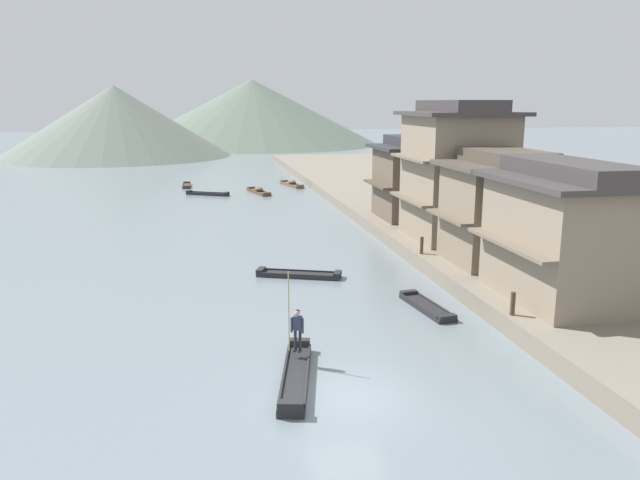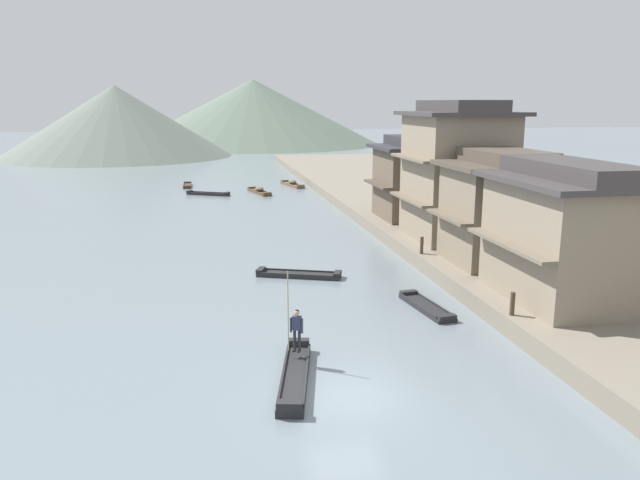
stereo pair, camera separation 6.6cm
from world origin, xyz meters
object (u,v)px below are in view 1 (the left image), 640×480
object	(u,v)px
boat_moored_far	(208,194)
house_waterfront_narrow	(412,178)
boat_midriver_upstream	(299,275)
mooring_post_dock_mid	(422,245)
mooring_post_dock_near	(513,304)
house_waterfront_nearest	(567,233)
house_waterfront_tall	(457,172)
boatman_person	(297,325)
boat_midriver_drifting	(292,184)
boat_moored_second	(259,191)
house_waterfront_second	(502,208)
boat_foreground_poled	(296,376)
boat_moored_third	(427,307)
boat_moored_nearest	(187,186)

from	to	relation	value
boat_moored_far	house_waterfront_narrow	bearing A→B (deg)	-53.77
boat_midriver_upstream	mooring_post_dock_mid	size ratio (longest dim) A/B	4.72
house_waterfront_narrow	boat_midriver_upstream	bearing A→B (deg)	-131.92
mooring_post_dock_near	mooring_post_dock_mid	bearing A→B (deg)	90.00
house_waterfront_nearest	house_waterfront_tall	size ratio (longest dim) A/B	0.88
boatman_person	boat_midriver_drifting	distance (m)	49.91
house_waterfront_narrow	mooring_post_dock_near	distance (m)	22.46
boat_moored_second	house_waterfront_second	distance (m)	36.29
boat_moored_second	house_waterfront_nearest	size ratio (longest dim) A/B	0.68
boat_foreground_poled	house_waterfront_second	distance (m)	17.47
house_waterfront_nearest	house_waterfront_tall	distance (m)	13.04
boat_moored_third	mooring_post_dock_mid	world-z (taller)	mooring_post_dock_mid
boat_foreground_poled	boat_midriver_upstream	bearing A→B (deg)	80.49
house_waterfront_narrow	boat_midriver_drifting	bearing A→B (deg)	101.78
house_waterfront_tall	mooring_post_dock_near	xyz separation A→B (m)	(-3.60, -14.67, -3.81)
boatman_person	boat_midriver_drifting	size ratio (longest dim) A/B	0.58
boatman_person	boat_moored_nearest	xyz separation A→B (m)	(-4.82, 51.20, -1.40)
boat_moored_far	house_waterfront_nearest	size ratio (longest dim) A/B	0.58
boatman_person	boat_midriver_upstream	bearing A→B (deg)	80.68
boat_moored_third	house_waterfront_tall	world-z (taller)	house_waterfront_tall
boatman_person	boat_moored_nearest	distance (m)	51.44
boatman_person	mooring_post_dock_near	distance (m)	9.32
boat_midriver_upstream	house_waterfront_second	distance (m)	11.67
boat_moored_far	house_waterfront_second	xyz separation A→B (m)	(15.36, -34.33, 3.72)
boat_moored_far	mooring_post_dock_mid	world-z (taller)	mooring_post_dock_mid
boatman_person	mooring_post_dock_near	world-z (taller)	boatman_person
boat_midriver_upstream	boat_moored_second	bearing A→B (deg)	88.45
house_waterfront_tall	house_waterfront_narrow	distance (m)	7.53
mooring_post_dock_near	house_waterfront_nearest	bearing A→B (deg)	27.22
boat_moored_second	mooring_post_dock_mid	world-z (taller)	mooring_post_dock_mid
mooring_post_dock_mid	house_waterfront_narrow	bearing A→B (deg)	73.76
boat_midriver_drifting	house_waterfront_second	world-z (taller)	house_waterfront_second
boat_moored_far	mooring_post_dock_mid	xyz separation A→B (m)	(11.79, -31.81, 1.21)
boat_midriver_upstream	house_waterfront_tall	size ratio (longest dim) A/B	0.54
mooring_post_dock_near	boat_foreground_poled	bearing A→B (deg)	-164.22
boat_midriver_drifting	boat_midriver_upstream	bearing A→B (deg)	-97.80
boat_foreground_poled	mooring_post_dock_near	distance (m)	9.93
boat_midriver_upstream	house_waterfront_narrow	size ratio (longest dim) A/B	0.75
house_waterfront_tall	house_waterfront_narrow	bearing A→B (deg)	92.54
boat_foreground_poled	boat_moored_third	bearing A→B (deg)	41.63
boat_moored_third	house_waterfront_narrow	distance (m)	19.57
boat_midriver_drifting	house_waterfront_nearest	distance (m)	46.82
house_waterfront_second	house_waterfront_tall	world-z (taller)	house_waterfront_tall
boatman_person	house_waterfront_second	xyz separation A→B (m)	(12.79, 9.64, 2.33)
boat_moored_third	boat_moored_far	world-z (taller)	boat_moored_far
house_waterfront_nearest	boat_midriver_drifting	bearing A→B (deg)	96.70
boat_midriver_drifting	house_waterfront_nearest	xyz separation A→B (m)	(5.45, -46.37, 3.60)
house_waterfront_second	boat_moored_second	bearing A→B (deg)	106.08
boatman_person	house_waterfront_second	distance (m)	16.19
boat_foreground_poled	house_waterfront_nearest	xyz separation A→B (m)	(12.79, 4.38, 3.67)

